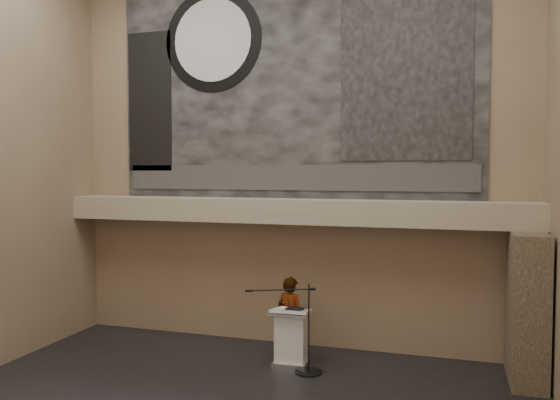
% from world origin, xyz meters
% --- Properties ---
extents(wall_back, '(10.00, 0.02, 8.50)m').
position_xyz_m(wall_back, '(0.00, 4.00, 4.25)').
color(wall_back, '#7D654F').
rests_on(wall_back, floor).
extents(wall_front, '(10.00, 0.02, 8.50)m').
position_xyz_m(wall_front, '(0.00, -4.00, 4.25)').
color(wall_front, '#7D654F').
rests_on(wall_front, floor).
extents(soffit, '(10.00, 0.80, 0.50)m').
position_xyz_m(soffit, '(0.00, 3.60, 2.95)').
color(soffit, gray).
rests_on(soffit, wall_back).
extents(sprinkler_left, '(0.04, 0.04, 0.06)m').
position_xyz_m(sprinkler_left, '(-1.60, 3.55, 2.67)').
color(sprinkler_left, '#B2893D').
rests_on(sprinkler_left, soffit).
extents(sprinkler_right, '(0.04, 0.04, 0.06)m').
position_xyz_m(sprinkler_right, '(1.90, 3.55, 2.67)').
color(sprinkler_right, '#B2893D').
rests_on(sprinkler_right, soffit).
extents(banner, '(8.00, 0.05, 5.00)m').
position_xyz_m(banner, '(0.00, 3.97, 5.70)').
color(banner, black).
rests_on(banner, wall_back).
extents(banner_text_strip, '(7.76, 0.02, 0.55)m').
position_xyz_m(banner_text_strip, '(0.00, 3.93, 3.65)').
color(banner_text_strip, '#303030').
rests_on(banner_text_strip, banner).
extents(banner_clock_rim, '(2.30, 0.02, 2.30)m').
position_xyz_m(banner_clock_rim, '(-1.80, 3.93, 6.70)').
color(banner_clock_rim, black).
rests_on(banner_clock_rim, banner).
extents(banner_clock_face, '(1.84, 0.02, 1.84)m').
position_xyz_m(banner_clock_face, '(-1.80, 3.91, 6.70)').
color(banner_clock_face, silver).
rests_on(banner_clock_face, banner).
extents(banner_building_print, '(2.60, 0.02, 3.60)m').
position_xyz_m(banner_building_print, '(2.40, 3.93, 5.80)').
color(banner_building_print, black).
rests_on(banner_building_print, banner).
extents(banner_brick_print, '(1.10, 0.02, 3.20)m').
position_xyz_m(banner_brick_print, '(-3.40, 3.93, 5.40)').
color(banner_brick_print, black).
rests_on(banner_brick_print, banner).
extents(stone_pier, '(0.60, 1.40, 2.70)m').
position_xyz_m(stone_pier, '(4.65, 3.15, 1.35)').
color(stone_pier, '#433729').
rests_on(stone_pier, floor).
extents(lectern, '(0.76, 0.55, 1.14)m').
position_xyz_m(lectern, '(0.38, 2.71, 0.55)').
color(lectern, silver).
rests_on(lectern, floor).
extents(binder, '(0.35, 0.30, 0.04)m').
position_xyz_m(binder, '(0.46, 2.68, 1.12)').
color(binder, black).
rests_on(binder, lectern).
extents(papers, '(0.29, 0.34, 0.00)m').
position_xyz_m(papers, '(0.21, 2.71, 1.10)').
color(papers, white).
rests_on(papers, lectern).
extents(speaker_person, '(0.71, 0.57, 1.67)m').
position_xyz_m(speaker_person, '(0.28, 3.03, 0.84)').
color(speaker_person, beige).
rests_on(speaker_person, floor).
extents(mic_stand, '(1.34, 0.76, 1.69)m').
position_xyz_m(mic_stand, '(0.78, 2.39, 0.26)').
color(mic_stand, black).
rests_on(mic_stand, floor).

